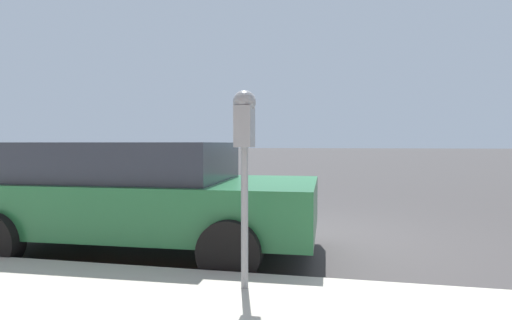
{
  "coord_description": "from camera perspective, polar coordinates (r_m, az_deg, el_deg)",
  "views": [
    {
      "loc": [
        -5.79,
        -0.68,
        1.38
      ],
      "look_at": [
        -2.29,
        0.02,
        1.23
      ],
      "focal_mm": 28.0,
      "sensor_mm": 36.0,
      "label": 1
    }
  ],
  "objects": [
    {
      "name": "car_green",
      "position": [
        5.27,
        -16.0,
        -4.62
      ],
      "size": [
        2.18,
        4.32,
        1.39
      ],
      "rotation": [
        0.0,
        0.0,
        3.17
      ],
      "color": "#1E5B33",
      "rests_on": "ground_plane"
    },
    {
      "name": "ground_plane",
      "position": [
        5.99,
        4.62,
        -10.96
      ],
      "size": [
        220.0,
        220.0,
        0.0
      ],
      "primitive_type": "plane",
      "color": "#3D3A3A"
    },
    {
      "name": "parking_meter",
      "position": [
        3.3,
        -1.65,
        3.28
      ],
      "size": [
        0.21,
        0.19,
        1.64
      ],
      "color": "gray",
      "rests_on": "sidewalk"
    }
  ]
}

